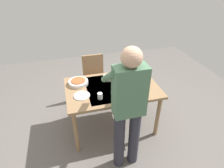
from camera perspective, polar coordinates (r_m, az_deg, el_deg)
name	(u,v)px	position (r m, az deg, el deg)	size (l,w,h in m)	color
ground_plane	(112,125)	(3.33, 0.00, -12.13)	(6.00, 6.00, 0.00)	#66605B
dining_table	(112,91)	(2.89, 0.00, -2.26)	(1.38, 0.91, 0.78)	#93704C
chair_near	(94,76)	(3.65, -5.37, 2.51)	(0.40, 0.40, 0.91)	brown
person_server	(128,106)	(2.18, 4.83, -6.69)	(0.42, 0.61, 1.69)	#2D2D38
wine_bottle	(129,92)	(2.54, 5.22, -2.53)	(0.07, 0.07, 0.30)	black
wine_glass_left	(115,82)	(2.75, 0.90, 0.48)	(0.07, 0.07, 0.15)	white
water_cup_near_left	(100,96)	(2.58, -3.64, -3.64)	(0.07, 0.07, 0.09)	silver
water_cup_near_right	(119,75)	(3.05, 2.05, 2.85)	(0.07, 0.07, 0.11)	silver
water_cup_far_left	(140,90)	(2.72, 8.52, -1.75)	(0.07, 0.07, 0.09)	silver
serving_bowl_pasta	(78,82)	(2.94, -10.11, 0.57)	(0.30, 0.30, 0.07)	silver
side_bowl_salad	(109,77)	(3.02, -0.99, 2.07)	(0.18, 0.18, 0.07)	silver
dinner_plate_near	(82,96)	(2.68, -9.09, -3.47)	(0.23, 0.23, 0.01)	silver
dinner_plate_far	(134,85)	(2.88, 6.66, -0.43)	(0.23, 0.23, 0.01)	silver
table_fork	(114,96)	(2.65, 0.51, -3.49)	(0.01, 0.18, 0.01)	silver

